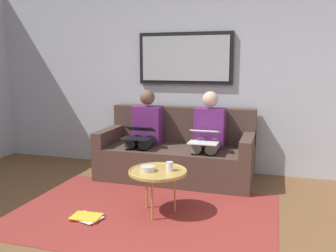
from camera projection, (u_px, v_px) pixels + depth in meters
name	position (u px, v px, depth m)	size (l,w,h in m)	color
wall_rear	(187.00, 77.00, 5.05)	(6.00, 0.12, 2.60)	#B7BCC6
area_rug	(144.00, 213.00, 3.62)	(2.60, 1.80, 0.01)	maroon
couch	(177.00, 153.00, 4.76)	(1.97, 0.90, 0.90)	#4C382D
framed_mirror	(185.00, 58.00, 4.92)	(1.31, 0.05, 0.70)	black
coffee_table	(158.00, 172.00, 3.56)	(0.58, 0.58, 0.45)	tan
cup	(170.00, 166.00, 3.55)	(0.07, 0.07, 0.09)	silver
bowl	(148.00, 169.00, 3.54)	(0.15, 0.15, 0.05)	beige
person_left	(208.00, 134.00, 4.53)	(0.38, 0.58, 1.14)	#66236B
laptop_white	(205.00, 136.00, 4.30)	(0.34, 0.35, 0.15)	white
person_right	(145.00, 131.00, 4.77)	(0.38, 0.58, 1.14)	#66236B
laptop_black	(138.00, 133.00, 4.54)	(0.36, 0.34, 0.15)	black
magazine_stack	(87.00, 217.00, 3.49)	(0.32, 0.27, 0.03)	red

